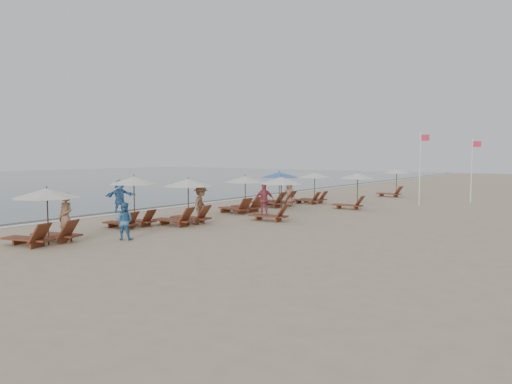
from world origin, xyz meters
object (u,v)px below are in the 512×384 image
Objects in this scene: beachgoer_far_b at (289,194)px; waterline_walker at (120,196)px; lounger_station_1 at (132,200)px; beachgoer_near at (66,217)px; flag_pole_near at (421,165)px; beachgoer_mid_a at (124,221)px; beachgoer_mid_b at (201,205)px; inland_station_1 at (354,186)px; lounger_station_4 at (276,190)px; inland_station_2 at (393,179)px; lounger_station_2 at (185,202)px; lounger_station_3 at (242,194)px; inland_station_0 at (276,194)px; beachgoer_far_a at (264,200)px; lounger_station_0 at (44,215)px; lounger_station_5 at (312,187)px.

beachgoer_far_b is 0.84× the size of waterline_walker.
lounger_station_1 is 4.00m from beachgoer_near.
waterline_walker is 19.28m from flag_pole_near.
beachgoer_mid_b is (-0.47, 4.87, 0.20)m from beachgoer_mid_a.
flag_pole_near is (2.49, 4.91, 1.25)m from inland_station_1.
lounger_station_4 is 11.97m from inland_station_2.
lounger_station_2 is (1.37, 2.03, -0.14)m from lounger_station_1.
beachgoer_near and waterline_walker have the same top height.
beachgoer_far_b is (0.15, 15.59, -0.15)m from beachgoer_near.
waterline_walker is at bearing -143.23° from lounger_station_3.
inland_station_0 is at bearing -89.39° from inland_station_2.
inland_station_1 is at bearing -83.53° from inland_station_2.
lounger_station_1 reaches higher than beachgoer_near.
lounger_station_1 reaches higher than waterline_walker.
beachgoer_far_a is (-1.19, -16.01, -0.50)m from inland_station_2.
lounger_station_1 reaches higher than lounger_station_4.
lounger_station_0 is 23.37m from flag_pole_near.
lounger_station_5 is 11.72m from beachgoer_mid_b.
lounger_station_4 reaches higher than inland_station_2.
inland_station_1 reaches higher than beachgoer_mid_a.
lounger_station_3 is at bearing 153.91° from inland_station_0.
beachgoer_mid_a is 4.90m from beachgoer_mid_b.
lounger_station_5 is 9.10m from inland_station_0.
beachgoer_mid_b is (1.46, -8.55, -0.14)m from lounger_station_4.
lounger_station_1 is 0.92× the size of inland_station_2.
flag_pole_near reaches higher than waterline_walker.
lounger_station_3 reaches higher than waterline_walker.
lounger_station_0 is 18.90m from lounger_station_5.
beachgoer_near is at bearing 18.45° from beachgoer_mid_a.
lounger_station_3 reaches higher than beachgoer_far_a.
inland_station_0 is at bearing 71.42° from lounger_station_0.
inland_station_1 is at bearing -160.36° from beachgoer_far_a.
flag_pole_near reaches higher than lounger_station_5.
lounger_station_2 is 1.04× the size of inland_station_1.
beachgoer_far_b is (-3.05, 6.05, -0.59)m from inland_station_0.
beachgoer_mid_a is (2.35, -2.26, -0.50)m from lounger_station_1.
inland_station_2 is (3.96, 22.60, 0.17)m from lounger_station_1.
lounger_station_2 is 1.49× the size of beachgoer_far_a.
inland_station_1 is 1.38× the size of waterline_walker.
lounger_station_3 is at bearing -70.58° from beachgoer_far_a.
lounger_station_4 is at bearing -160.63° from inland_station_1.
beachgoer_far_b is (0.40, 16.29, -0.31)m from lounger_station_0.
inland_station_0 is at bearing -124.69° from beachgoer_far_b.
flag_pole_near is at bearing -163.35° from beachgoer_far_a.
beachgoer_mid_b is at bearing -146.50° from beachgoer_far_b.
beachgoer_mid_a is 0.82× the size of beachgoer_far_a.
inland_station_0 is 6.80m from beachgoer_far_b.
lounger_station_2 is 0.79m from beachgoer_mid_b.
inland_station_2 reaches higher than lounger_station_5.
waterline_walker is (-6.30, -11.14, -0.21)m from lounger_station_5.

